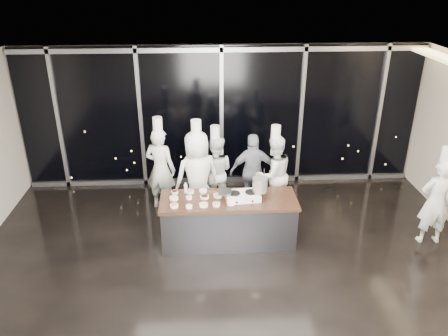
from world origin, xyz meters
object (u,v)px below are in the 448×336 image
object	(u,v)px
chef_far_left	(161,168)
chef_left	(197,176)
stove	(243,196)
guest	(253,172)
chef_right	(274,174)
stock_pot	(260,185)
chef_center	(215,172)
demo_counter	(228,220)
frying_pan	(224,192)
chef_side	(436,201)

from	to	relation	value
chef_far_left	chef_left	xyz separation A→B (m)	(0.76, -0.49, 0.04)
stove	guest	world-z (taller)	guest
chef_far_left	chef_right	xyz separation A→B (m)	(2.31, -0.25, -0.07)
stock_pot	chef_left	size ratio (longest dim) A/B	0.13
chef_center	chef_right	distance (m)	1.21
chef_far_left	chef_left	distance (m)	0.91
stove	demo_counter	bearing A→B (deg)	170.18
chef_left	chef_center	world-z (taller)	chef_left
demo_counter	chef_far_left	world-z (taller)	chef_far_left
guest	chef_right	xyz separation A→B (m)	(0.40, -0.18, 0.02)
chef_center	stock_pot	bearing A→B (deg)	124.67
chef_center	chef_right	world-z (taller)	chef_right
guest	chef_far_left	bearing A→B (deg)	-3.41
stock_pot	chef_right	xyz separation A→B (m)	(0.44, 1.10, -0.33)
chef_far_left	chef_center	bearing A→B (deg)	-157.40
frying_pan	chef_left	bearing A→B (deg)	112.71
chef_right	chef_side	size ratio (longest dim) A/B	1.00
stove	stock_pot	bearing A→B (deg)	-1.33
stock_pot	chef_right	world-z (taller)	chef_right
demo_counter	chef_side	world-z (taller)	chef_side
stove	chef_side	bearing A→B (deg)	-8.39
demo_counter	stock_pot	world-z (taller)	stock_pot
demo_counter	chef_right	distance (m)	1.54
guest	chef_side	size ratio (longest dim) A/B	0.87
stove	chef_far_left	xyz separation A→B (m)	(-1.57, 1.38, -0.06)
frying_pan	chef_right	distance (m)	1.58
stock_pot	guest	size ratio (longest dim) A/B	0.16
chef_right	chef_far_left	bearing A→B (deg)	-27.86
stock_pot	chef_right	bearing A→B (deg)	68.45
stove	chef_left	distance (m)	1.20
frying_pan	chef_center	distance (m)	1.43
stock_pot	chef_far_left	bearing A→B (deg)	144.20
frying_pan	chef_left	size ratio (longest dim) A/B	0.22
chef_far_left	chef_left	world-z (taller)	chef_left
frying_pan	chef_far_left	world-z (taller)	chef_far_left
chef_left	guest	world-z (taller)	chef_left
stock_pot	chef_side	xyz separation A→B (m)	(3.17, -0.20, -0.32)
chef_left	guest	xyz separation A→B (m)	(1.15, 0.41, -0.12)
chef_center	guest	world-z (taller)	chef_center
stove	chef_right	xyz separation A→B (m)	(0.74, 1.12, -0.13)
stove	chef_left	bearing A→B (deg)	126.77
frying_pan	chef_right	bearing A→B (deg)	41.26
demo_counter	chef_far_left	xyz separation A→B (m)	(-1.32, 1.36, 0.46)
guest	stock_pot	bearing A→B (deg)	87.31
chef_center	demo_counter	bearing A→B (deg)	103.80
stove	stock_pot	xyz separation A→B (m)	(0.31, 0.02, 0.21)
stove	frying_pan	bearing A→B (deg)	176.50
chef_left	chef_center	xyz separation A→B (m)	(0.37, 0.50, -0.15)
demo_counter	chef_left	xyz separation A→B (m)	(-0.56, 0.87, 0.49)
stock_pot	chef_center	xyz separation A→B (m)	(-0.75, 1.37, -0.37)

